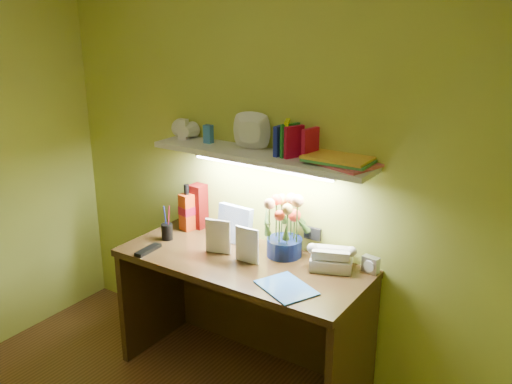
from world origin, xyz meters
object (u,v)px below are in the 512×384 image
flower_bouquet (285,226)px  whisky_bottle (187,207)px  desk_clock (371,265)px  telephone (331,257)px  desk (242,320)px

flower_bouquet → whisky_bottle: bearing=-179.9°
flower_bouquet → desk_clock: (0.48, 0.07, -0.13)m
telephone → whisky_bottle: (-0.98, -0.00, 0.08)m
desk → desk_clock: 0.81m
desk_clock → whisky_bottle: 1.18m
telephone → desk: bearing=-179.3°
telephone → desk_clock: telephone is taller
telephone → desk_clock: size_ratio=2.47×
flower_bouquet → desk_clock: size_ratio=3.96×
telephone → whisky_bottle: size_ratio=0.75×
flower_bouquet → whisky_bottle: size_ratio=1.19×
flower_bouquet → telephone: size_ratio=1.60×
flower_bouquet → telephone: bearing=0.2°
desk → whisky_bottle: 0.76m
flower_bouquet → desk: bearing=-132.1°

